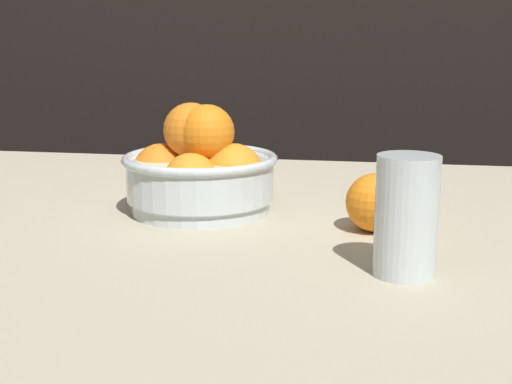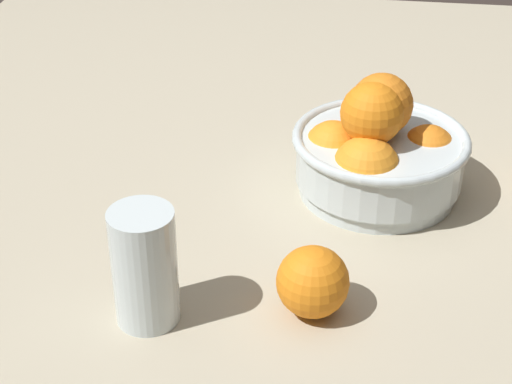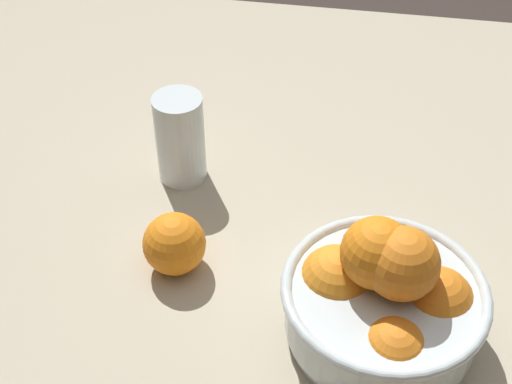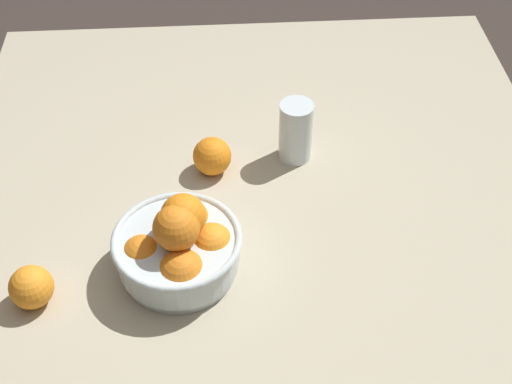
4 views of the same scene
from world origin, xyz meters
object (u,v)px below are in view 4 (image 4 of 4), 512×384
at_px(fruit_bowl, 180,246).
at_px(orange_loose_front, 212,156).
at_px(juice_glass, 295,133).
at_px(orange_loose_near_bowl, 31,287).

height_order(fruit_bowl, orange_loose_front, fruit_bowl).
xyz_separation_m(juice_glass, orange_loose_front, (-0.03, 0.16, -0.02)).
bearing_deg(orange_loose_front, fruit_bowl, 166.55).
bearing_deg(orange_loose_front, juice_glass, -78.73).
bearing_deg(juice_glass, orange_loose_front, 101.27).
relative_size(juice_glass, orange_loose_near_bowl, 1.75).
relative_size(juice_glass, orange_loose_front, 1.70).
bearing_deg(fruit_bowl, orange_loose_near_bowl, 102.43).
bearing_deg(fruit_bowl, juice_glass, -38.84).
bearing_deg(juice_glass, orange_loose_near_bowl, 125.43).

